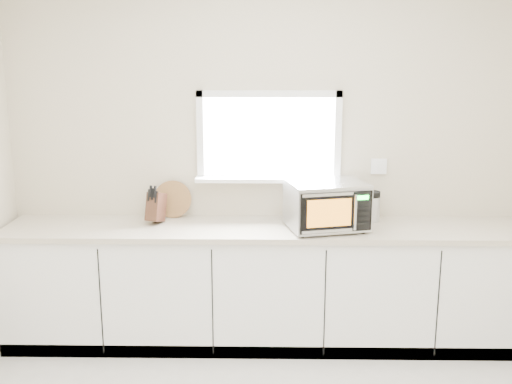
{
  "coord_description": "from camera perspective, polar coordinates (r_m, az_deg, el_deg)",
  "views": [
    {
      "loc": [
        -0.02,
        -2.57,
        2.16
      ],
      "look_at": [
        -0.09,
        1.55,
        1.21
      ],
      "focal_mm": 42.0,
      "sensor_mm": 36.0,
      "label": 1
    }
  ],
  "objects": [
    {
      "name": "microwave",
      "position": [
        4.36,
        6.74,
        -1.21
      ],
      "size": [
        0.62,
        0.54,
        0.35
      ],
      "rotation": [
        0.0,
        0.0,
        0.24
      ],
      "color": "black",
      "rests_on": "countertop"
    },
    {
      "name": "coffee_grinder",
      "position": [
        4.65,
        10.91,
        -1.32
      ],
      "size": [
        0.14,
        0.14,
        0.23
      ],
      "rotation": [
        0.0,
        0.0,
        -0.02
      ],
      "color": "#B6B9BD",
      "rests_on": "countertop"
    },
    {
      "name": "knife_block",
      "position": [
        4.56,
        -9.51,
        -1.37
      ],
      "size": [
        0.15,
        0.23,
        0.3
      ],
      "rotation": [
        0.0,
        0.0,
        -0.27
      ],
      "color": "#452418",
      "rests_on": "countertop"
    },
    {
      "name": "back_wall",
      "position": [
        4.63,
        1.24,
        3.03
      ],
      "size": [
        4.0,
        0.17,
        2.7
      ],
      "color": "beige",
      "rests_on": "ground"
    },
    {
      "name": "cabinets",
      "position": [
        4.6,
        1.19,
        -9.02
      ],
      "size": [
        3.92,
        0.6,
        0.88
      ],
      "primitive_type": "cube",
      "color": "white",
      "rests_on": "ground"
    },
    {
      "name": "cutting_board",
      "position": [
        4.7,
        -7.95,
        -0.68
      ],
      "size": [
        0.29,
        0.07,
        0.29
      ],
      "primitive_type": "cylinder",
      "rotation": [
        1.4,
        0.0,
        0.0
      ],
      "color": "olive",
      "rests_on": "countertop"
    },
    {
      "name": "countertop",
      "position": [
        4.44,
        1.22,
        -3.56
      ],
      "size": [
        3.92,
        0.64,
        0.04
      ],
      "primitive_type": "cube",
      "color": "beige",
      "rests_on": "cabinets"
    }
  ]
}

